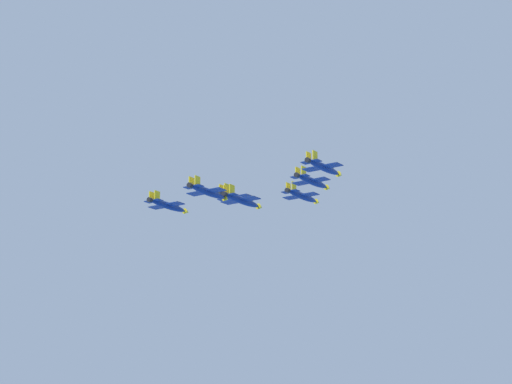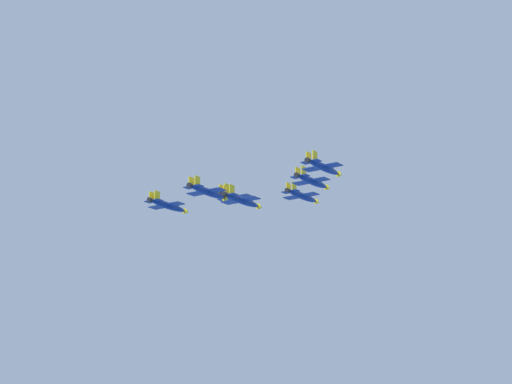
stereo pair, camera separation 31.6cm
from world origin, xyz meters
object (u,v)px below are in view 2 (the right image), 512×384
Objects in this scene: jet_left_wingman at (237,198)px; jet_right_wingman at (312,181)px; jet_left_outer at (168,205)px; jet_lead at (302,196)px; jet_slot_rear at (242,200)px; jet_trailing at (208,192)px; jet_right_outer at (324,167)px.

jet_right_wingman is at bearing -89.29° from jet_left_wingman.
jet_right_wingman is 33.30m from jet_left_outer.
jet_lead is 1.00× the size of jet_left_outer.
jet_slot_rear is at bearing -90.03° from jet_left_outer.
jet_right_wingman is (-14.83, -14.23, 0.62)m from jet_left_wingman.
jet_left_outer reaches higher than jet_trailing.
jet_left_outer reaches higher than jet_slot_rear.
jet_slot_rear is (-0.96, 15.84, -5.40)m from jet_right_wingman.
jet_left_wingman is 16.12m from jet_left_outer.
jet_lead is 15.89m from jet_right_wingman.
jet_trailing is (-25.11, 26.17, -7.13)m from jet_lead.
jet_slot_rear is at bearing 89.67° from jet_right_outer.
jet_right_wingman is (-15.79, 1.61, -0.92)m from jet_lead.
jet_left_outer is at bearing 89.67° from jet_right_outer.
jet_left_outer is (-0.96, 15.84, -2.87)m from jet_left_wingman.
jet_right_wingman is 15.94m from jet_right_outer.
jet_trailing is at bearing 157.42° from jet_right_wingman.
jet_right_outer is (-30.61, -12.62, -0.87)m from jet_left_wingman.
jet_left_wingman reaches higher than jet_right_outer.
jet_left_wingman is at bearing 40.12° from jet_slot_rear.
jet_right_outer is at bearing -139.19° from jet_right_wingman.
jet_left_outer is 1.04× the size of jet_trailing.
jet_left_wingman is at bearing 21.94° from jet_trailing.
jet_right_outer is (-29.66, -28.46, 2.00)m from jet_left_outer.
jet_lead reaches higher than jet_right_outer.
jet_trailing is (-24.16, 10.33, -5.60)m from jet_left_wingman.
jet_left_wingman is 1.00× the size of jet_right_wingman.
jet_right_outer is 1.01× the size of jet_trailing.
jet_left_wingman is 33.12m from jet_right_outer.
jet_lead reaches higher than jet_left_wingman.
jet_trailing is (-9.33, 24.56, -6.21)m from jet_right_wingman.
jet_trailing is at bearing 179.75° from jet_slot_rear.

